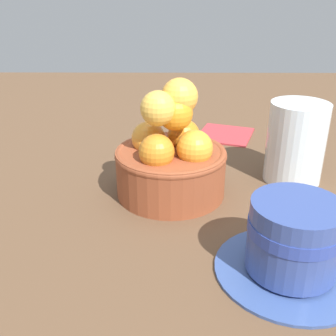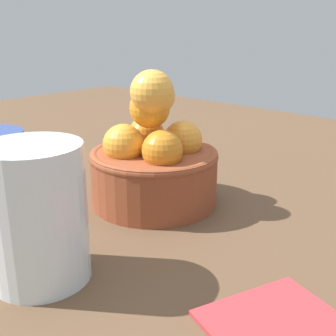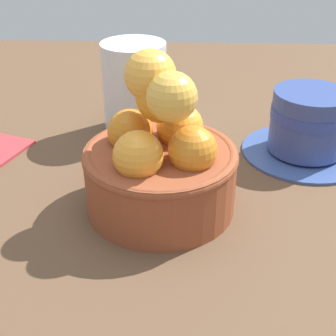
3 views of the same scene
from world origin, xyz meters
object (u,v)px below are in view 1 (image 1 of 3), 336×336
water_glass (292,143)px  folded_napkin (223,134)px  coffee_cup (288,241)px  terracotta_bowl (167,157)px

water_glass → folded_napkin: bearing=-158.2°
coffee_cup → water_glass: size_ratio=1.28×
water_glass → terracotta_bowl: bearing=-76.2°
terracotta_bowl → coffee_cup: 18.44cm
terracotta_bowl → coffee_cup: size_ratio=1.06×
coffee_cup → folded_napkin: bearing=-177.8°
terracotta_bowl → folded_napkin: size_ratio=1.55×
terracotta_bowl → folded_napkin: (-20.70, 9.27, -4.48)cm
coffee_cup → folded_napkin: size_ratio=1.47×
coffee_cup → folded_napkin: coffee_cup is taller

